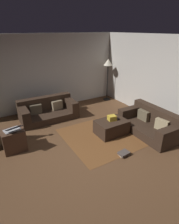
# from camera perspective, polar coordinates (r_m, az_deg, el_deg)

# --- Properties ---
(ground_plane) EXTENTS (6.40, 6.40, 0.00)m
(ground_plane) POSITION_cam_1_polar(r_m,az_deg,el_deg) (4.56, -3.53, -12.60)
(ground_plane) COLOR brown
(rear_partition) EXTENTS (6.40, 0.12, 2.60)m
(rear_partition) POSITION_cam_1_polar(r_m,az_deg,el_deg) (6.76, -16.47, 11.12)
(rear_partition) COLOR beige
(rear_partition) RESTS_ON ground_plane
(corner_partition) EXTENTS (0.12, 6.40, 2.60)m
(corner_partition) POSITION_cam_1_polar(r_m,az_deg,el_deg) (5.95, 24.30, 8.24)
(corner_partition) COLOR beige
(corner_partition) RESTS_ON ground_plane
(couch_left) EXTENTS (1.81, 0.93, 0.67)m
(couch_left) POSITION_cam_1_polar(r_m,az_deg,el_deg) (6.27, -12.79, 0.46)
(couch_left) COLOR #332319
(couch_left) RESTS_ON ground_plane
(couch_right) EXTENTS (0.92, 1.73, 0.69)m
(couch_right) POSITION_cam_1_polar(r_m,az_deg,el_deg) (5.53, 18.35, -3.49)
(couch_right) COLOR #332319
(couch_right) RESTS_ON ground_plane
(ottoman) EXTENTS (0.86, 0.61, 0.40)m
(ottoman) POSITION_cam_1_polar(r_m,az_deg,el_deg) (5.26, 6.75, -4.65)
(ottoman) COLOR #332319
(ottoman) RESTS_ON ground_plane
(gift_box) EXTENTS (0.24, 0.21, 0.14)m
(gift_box) POSITION_cam_1_polar(r_m,az_deg,el_deg) (5.17, 6.93, -1.83)
(gift_box) COLOR gold
(gift_box) RESTS_ON ottoman
(tv_remote) EXTENTS (0.10, 0.17, 0.02)m
(tv_remote) POSITION_cam_1_polar(r_m,az_deg,el_deg) (5.31, 8.39, -1.89)
(tv_remote) COLOR black
(tv_remote) RESTS_ON ottoman
(side_table) EXTENTS (0.52, 0.44, 0.54)m
(side_table) POSITION_cam_1_polar(r_m,az_deg,el_deg) (4.89, -22.23, -7.99)
(side_table) COLOR #4C3323
(side_table) RESTS_ON ground_plane
(laptop) EXTENTS (0.43, 0.45, 0.17)m
(laptop) POSITION_cam_1_polar(r_m,az_deg,el_deg) (4.68, -22.58, -4.93)
(laptop) COLOR silver
(laptop) RESTS_ON side_table
(book_stack) EXTENTS (0.28, 0.22, 0.09)m
(book_stack) POSITION_cam_1_polar(r_m,az_deg,el_deg) (4.54, 10.51, -12.45)
(book_stack) COLOR beige
(book_stack) RESTS_ON ground_plane
(corner_lamp) EXTENTS (0.36, 0.36, 1.66)m
(corner_lamp) POSITION_cam_1_polar(r_m,az_deg,el_deg) (7.48, 5.74, 14.08)
(corner_lamp) COLOR black
(corner_lamp) RESTS_ON ground_plane
(area_rug) EXTENTS (2.60, 2.00, 0.01)m
(area_rug) POSITION_cam_1_polar(r_m,az_deg,el_deg) (5.36, 6.65, -6.50)
(area_rug) COLOR brown
(area_rug) RESTS_ON ground_plane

